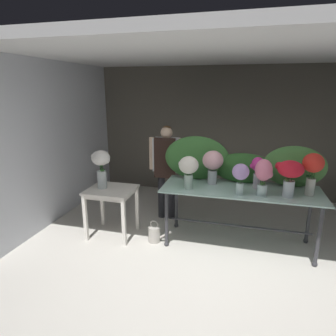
% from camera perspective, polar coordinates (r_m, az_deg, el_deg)
% --- Properties ---
extents(ground_plane, '(8.04, 8.04, 0.00)m').
position_cam_1_polar(ground_plane, '(4.92, 6.98, -11.65)').
color(ground_plane, beige).
extents(wall_back, '(5.19, 0.12, 2.67)m').
position_cam_1_polar(wall_back, '(6.27, 9.76, 6.98)').
color(wall_back, '#5B564C').
rests_on(wall_back, ground).
extents(wall_left, '(0.12, 3.77, 2.67)m').
position_cam_1_polar(wall_left, '(5.44, -20.74, 4.96)').
color(wall_left, silver).
rests_on(wall_left, ground).
extents(ceiling_slab, '(5.31, 3.77, 0.12)m').
position_cam_1_polar(ceiling_slab, '(4.42, 8.21, 21.81)').
color(ceiling_slab, silver).
rests_on(ceiling_slab, wall_back).
extents(display_table_glass, '(2.19, 0.82, 0.87)m').
position_cam_1_polar(display_table_glass, '(4.25, 13.93, -5.65)').
color(display_table_glass, '#AAD3C9').
rests_on(display_table_glass, ground).
extents(side_table_white, '(0.70, 0.62, 0.76)m').
position_cam_1_polar(side_table_white, '(4.52, -11.05, -5.26)').
color(side_table_white, silver).
rests_on(side_table_white, ground).
extents(florist, '(0.61, 0.24, 1.63)m').
position_cam_1_polar(florist, '(4.93, -0.31, 1.08)').
color(florist, '#232328').
rests_on(florist, ground).
extents(foliage_backdrop, '(2.31, 0.29, 0.67)m').
position_cam_1_polar(foliage_backdrop, '(4.40, 14.49, 0.88)').
color(foliage_backdrop, '#387033').
rests_on(foliage_backdrop, display_table_glass).
extents(vase_scarlet_anemones, '(0.26, 0.26, 0.56)m').
position_cam_1_polar(vase_scarlet_anemones, '(4.17, 26.52, 0.05)').
color(vase_scarlet_anemones, silver).
rests_on(vase_scarlet_anemones, display_table_glass).
extents(vase_lilac_stock, '(0.22, 0.22, 0.42)m').
position_cam_1_polar(vase_lilac_stock, '(3.89, 14.01, -1.35)').
color(vase_lilac_stock, silver).
rests_on(vase_lilac_stock, display_table_glass).
extents(vase_rosy_carnations, '(0.23, 0.22, 0.49)m').
position_cam_1_polar(vase_rosy_carnations, '(3.93, 18.24, -1.25)').
color(vase_rosy_carnations, silver).
rests_on(vase_rosy_carnations, display_table_glass).
extents(vase_ivory_freesia, '(0.28, 0.27, 0.46)m').
position_cam_1_polar(vase_ivory_freesia, '(4.02, 4.01, -0.04)').
color(vase_ivory_freesia, silver).
rests_on(vase_ivory_freesia, display_table_glass).
extents(vase_magenta_dahlias, '(0.20, 0.18, 0.45)m').
position_cam_1_polar(vase_magenta_dahlias, '(4.21, 17.14, -0.29)').
color(vase_magenta_dahlias, silver).
rests_on(vase_magenta_dahlias, display_table_glass).
extents(vase_crimson_lilies, '(0.35, 0.33, 0.48)m').
position_cam_1_polar(vase_crimson_lilies, '(4.00, 22.79, -0.93)').
color(vase_crimson_lilies, silver).
rests_on(vase_crimson_lilies, display_table_glass).
extents(vase_blush_tulips, '(0.30, 0.30, 0.49)m').
position_cam_1_polar(vase_blush_tulips, '(4.25, 8.78, 0.93)').
color(vase_blush_tulips, silver).
rests_on(vase_blush_tulips, display_table_glass).
extents(vase_white_roses_tall, '(0.29, 0.27, 0.58)m').
position_cam_1_polar(vase_white_roses_tall, '(4.44, -12.97, 0.66)').
color(vase_white_roses_tall, silver).
rests_on(vase_white_roses_tall, side_table_white).
extents(watering_can, '(0.35, 0.18, 0.34)m').
position_cam_1_polar(watering_can, '(4.46, -2.62, -12.73)').
color(watering_can, '#B7B2A8').
rests_on(watering_can, ground).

